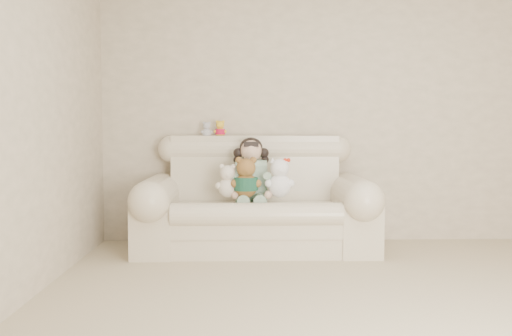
% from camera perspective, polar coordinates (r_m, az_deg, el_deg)
% --- Properties ---
extents(floor, '(5.00, 5.00, 0.00)m').
position_cam_1_polar(floor, '(3.42, 14.40, -14.72)').
color(floor, tan).
rests_on(floor, ground).
extents(wall_back, '(4.50, 0.00, 4.50)m').
position_cam_1_polar(wall_back, '(5.70, 7.75, 5.93)').
color(wall_back, beige).
rests_on(wall_back, ground).
extents(sofa, '(2.10, 0.95, 1.03)m').
position_cam_1_polar(sofa, '(5.15, -0.03, -2.54)').
color(sofa, beige).
rests_on(sofa, floor).
extents(seated_child, '(0.36, 0.44, 0.61)m').
position_cam_1_polar(seated_child, '(5.21, -0.49, -0.17)').
color(seated_child, '#317244').
rests_on(seated_child, sofa).
extents(brown_teddy, '(0.31, 0.27, 0.41)m').
position_cam_1_polar(brown_teddy, '(4.97, -0.99, -0.55)').
color(brown_teddy, brown).
rests_on(brown_teddy, sofa).
extents(white_cat, '(0.27, 0.21, 0.41)m').
position_cam_1_polar(white_cat, '(5.01, 2.34, -0.56)').
color(white_cat, white).
rests_on(white_cat, sofa).
extents(cream_teddy, '(0.25, 0.21, 0.34)m').
position_cam_1_polar(cream_teddy, '(5.01, -2.81, -0.95)').
color(cream_teddy, white).
rests_on(cream_teddy, sofa).
extents(yellow_mini_bear, '(0.15, 0.13, 0.19)m').
position_cam_1_polar(yellow_mini_bear, '(5.51, -3.55, 4.01)').
color(yellow_mini_bear, yellow).
rests_on(yellow_mini_bear, sofa).
extents(grey_mini_plush, '(0.13, 0.11, 0.18)m').
position_cam_1_polar(grey_mini_plush, '(5.50, -4.88, 3.93)').
color(grey_mini_plush, silver).
rests_on(grey_mini_plush, sofa).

